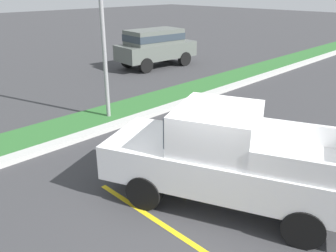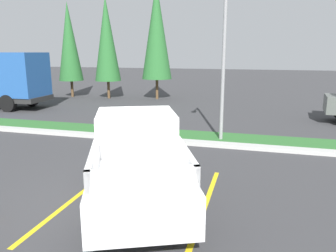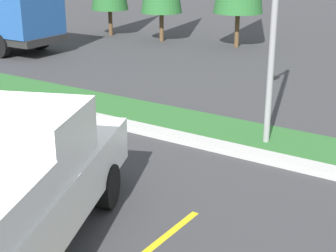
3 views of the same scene
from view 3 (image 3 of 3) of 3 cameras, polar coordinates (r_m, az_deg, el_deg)
ground_plane at (r=8.47m, az=-17.86°, el=-11.55°), size 120.00×120.00×0.00m
curb_strip at (r=11.81m, az=1.08°, el=-1.23°), size 56.00×0.40×0.15m
grass_median at (r=12.71m, az=3.75°, el=0.03°), size 56.00×1.80×0.06m
pickup_truck_main at (r=7.58m, az=-16.56°, el=-6.28°), size 3.80×5.54×2.10m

